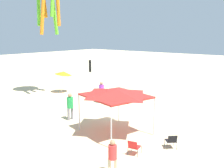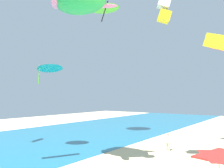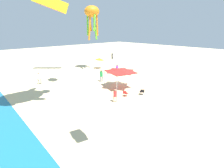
{
  "view_description": "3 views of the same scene",
  "coord_description": "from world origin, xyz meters",
  "px_view_note": "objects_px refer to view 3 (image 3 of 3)",
  "views": [
    {
      "loc": [
        -11.87,
        15.53,
        6.0
      ],
      "look_at": [
        -2.76,
        4.49,
        3.23
      ],
      "focal_mm": 41.91,
      "sensor_mm": 36.0,
      "label": 1
    },
    {
      "loc": [
        -17.9,
        1.11,
        5.89
      ],
      "look_at": [
        -0.47,
        13.57,
        7.02
      ],
      "focal_mm": 38.04,
      "sensor_mm": 36.0,
      "label": 2
    },
    {
      "loc": [
        -17.27,
        19.22,
        7.83
      ],
      "look_at": [
        -3.81,
        6.6,
        1.61
      ],
      "focal_mm": 26.13,
      "sensor_mm": 36.0,
      "label": 3
    }
  ],
  "objects_px": {
    "person_far_stroller": "(115,95)",
    "person_beachcomber": "(39,77)",
    "folding_chair_right_of_tent": "(142,92)",
    "kite_parafoil_yellow": "(50,2)",
    "person_by_tent": "(117,69)",
    "canopy_tent": "(121,70)",
    "kite_octopus_orange": "(92,13)",
    "banner_flag": "(113,61)",
    "person_kite_handler": "(101,75)",
    "folding_chair_near_cooler": "(125,93)",
    "beach_umbrella": "(100,59)"
  },
  "relations": [
    {
      "from": "kite_octopus_orange",
      "to": "folding_chair_right_of_tent",
      "type": "bearing_deg",
      "value": 178.39
    },
    {
      "from": "banner_flag",
      "to": "kite_octopus_orange",
      "type": "relative_size",
      "value": 0.63
    },
    {
      "from": "canopy_tent",
      "to": "kite_octopus_orange",
      "type": "relative_size",
      "value": 0.7
    },
    {
      "from": "canopy_tent",
      "to": "beach_umbrella",
      "type": "relative_size",
      "value": 1.76
    },
    {
      "from": "banner_flag",
      "to": "person_kite_handler",
      "type": "bearing_deg",
      "value": 118.76
    },
    {
      "from": "canopy_tent",
      "to": "person_far_stroller",
      "type": "height_order",
      "value": "canopy_tent"
    },
    {
      "from": "canopy_tent",
      "to": "folding_chair_near_cooler",
      "type": "distance_m",
      "value": 3.78
    },
    {
      "from": "folding_chair_right_of_tent",
      "to": "person_beachcomber",
      "type": "xyz_separation_m",
      "value": [
        12.94,
        7.76,
        0.64
      ]
    },
    {
      "from": "banner_flag",
      "to": "beach_umbrella",
      "type": "bearing_deg",
      "value": -5.86
    },
    {
      "from": "person_beachcomber",
      "to": "banner_flag",
      "type": "bearing_deg",
      "value": 16.31
    },
    {
      "from": "canopy_tent",
      "to": "kite_parafoil_yellow",
      "type": "xyz_separation_m",
      "value": [
        13.58,
        2.79,
        9.49
      ]
    },
    {
      "from": "folding_chair_right_of_tent",
      "to": "person_kite_handler",
      "type": "distance_m",
      "value": 7.74
    },
    {
      "from": "folding_chair_right_of_tent",
      "to": "banner_flag",
      "type": "relative_size",
      "value": 0.22
    },
    {
      "from": "canopy_tent",
      "to": "folding_chair_near_cooler",
      "type": "xyz_separation_m",
      "value": [
        -2.62,
        1.82,
        -2.03
      ]
    },
    {
      "from": "folding_chair_near_cooler",
      "to": "kite_octopus_orange",
      "type": "xyz_separation_m",
      "value": [
        13.4,
        -5.37,
        10.08
      ]
    },
    {
      "from": "person_by_tent",
      "to": "banner_flag",
      "type": "bearing_deg",
      "value": 155.8
    },
    {
      "from": "beach_umbrella",
      "to": "person_by_tent",
      "type": "height_order",
      "value": "beach_umbrella"
    },
    {
      "from": "folding_chair_right_of_tent",
      "to": "person_beachcomber",
      "type": "distance_m",
      "value": 15.1
    },
    {
      "from": "canopy_tent",
      "to": "person_far_stroller",
      "type": "bearing_deg",
      "value": 127.21
    },
    {
      "from": "canopy_tent",
      "to": "kite_parafoil_yellow",
      "type": "bearing_deg",
      "value": 11.6
    },
    {
      "from": "kite_parafoil_yellow",
      "to": "person_far_stroller",
      "type": "bearing_deg",
      "value": -58.75
    },
    {
      "from": "folding_chair_right_of_tent",
      "to": "person_far_stroller",
      "type": "distance_m",
      "value": 4.05
    },
    {
      "from": "person_by_tent",
      "to": "kite_parafoil_yellow",
      "type": "relative_size",
      "value": 0.37
    },
    {
      "from": "person_beachcomber",
      "to": "kite_octopus_orange",
      "type": "bearing_deg",
      "value": 35.49
    },
    {
      "from": "beach_umbrella",
      "to": "person_kite_handler",
      "type": "relative_size",
      "value": 1.24
    },
    {
      "from": "folding_chair_near_cooler",
      "to": "kite_parafoil_yellow",
      "type": "bearing_deg",
      "value": -8.96
    },
    {
      "from": "folding_chair_near_cooler",
      "to": "folding_chair_right_of_tent",
      "type": "relative_size",
      "value": 1.0
    },
    {
      "from": "person_kite_handler",
      "to": "person_by_tent",
      "type": "relative_size",
      "value": 1.0
    },
    {
      "from": "folding_chair_right_of_tent",
      "to": "person_by_tent",
      "type": "distance_m",
      "value": 10.09
    },
    {
      "from": "folding_chair_right_of_tent",
      "to": "kite_parafoil_yellow",
      "type": "distance_m",
      "value": 20.98
    },
    {
      "from": "person_kite_handler",
      "to": "person_by_tent",
      "type": "xyz_separation_m",
      "value": [
        1.28,
        -4.73,
        0.0
      ]
    },
    {
      "from": "banner_flag",
      "to": "person_beachcomber",
      "type": "distance_m",
      "value": 12.84
    },
    {
      "from": "folding_chair_near_cooler",
      "to": "kite_octopus_orange",
      "type": "relative_size",
      "value": 0.14
    },
    {
      "from": "beach_umbrella",
      "to": "folding_chair_near_cooler",
      "type": "relative_size",
      "value": 2.9
    },
    {
      "from": "banner_flag",
      "to": "folding_chair_right_of_tent",
      "type": "bearing_deg",
      "value": 155.39
    },
    {
      "from": "person_kite_handler",
      "to": "person_by_tent",
      "type": "distance_m",
      "value": 4.9
    },
    {
      "from": "person_by_tent",
      "to": "kite_parafoil_yellow",
      "type": "bearing_deg",
      "value": -153.09
    },
    {
      "from": "person_far_stroller",
      "to": "person_beachcomber",
      "type": "xyz_separation_m",
      "value": [
        12.16,
        3.82,
        0.19
      ]
    },
    {
      "from": "person_kite_handler",
      "to": "kite_octopus_orange",
      "type": "xyz_separation_m",
      "value": [
        6.79,
        -3.68,
        9.43
      ]
    },
    {
      "from": "folding_chair_right_of_tent",
      "to": "kite_parafoil_yellow",
      "type": "relative_size",
      "value": 0.16
    },
    {
      "from": "person_by_tent",
      "to": "kite_parafoil_yellow",
      "type": "height_order",
      "value": "kite_parafoil_yellow"
    },
    {
      "from": "canopy_tent",
      "to": "person_far_stroller",
      "type": "xyz_separation_m",
      "value": [
        -2.95,
        3.89,
        -1.57
      ]
    },
    {
      "from": "person_kite_handler",
      "to": "folding_chair_right_of_tent",
      "type": "bearing_deg",
      "value": 90.5
    },
    {
      "from": "person_far_stroller",
      "to": "kite_octopus_orange",
      "type": "xyz_separation_m",
      "value": [
        13.73,
        -7.44,
        9.63
      ]
    },
    {
      "from": "folding_chair_near_cooler",
      "to": "folding_chair_right_of_tent",
      "type": "distance_m",
      "value": 2.18
    },
    {
      "from": "canopy_tent",
      "to": "person_by_tent",
      "type": "distance_m",
      "value": 7.12
    },
    {
      "from": "banner_flag",
      "to": "person_far_stroller",
      "type": "bearing_deg",
      "value": 137.92
    },
    {
      "from": "folding_chair_near_cooler",
      "to": "folding_chair_right_of_tent",
      "type": "height_order",
      "value": "same"
    },
    {
      "from": "person_far_stroller",
      "to": "kite_octopus_orange",
      "type": "bearing_deg",
      "value": -70.91
    },
    {
      "from": "canopy_tent",
      "to": "person_far_stroller",
      "type": "distance_m",
      "value": 5.13
    }
  ]
}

